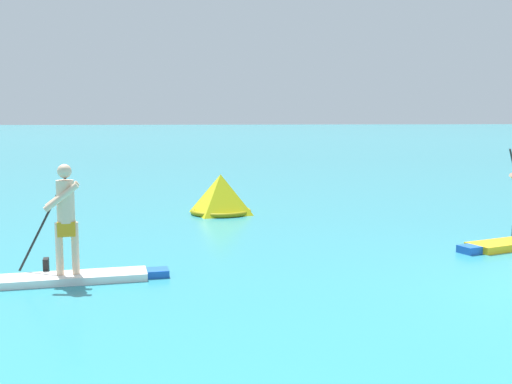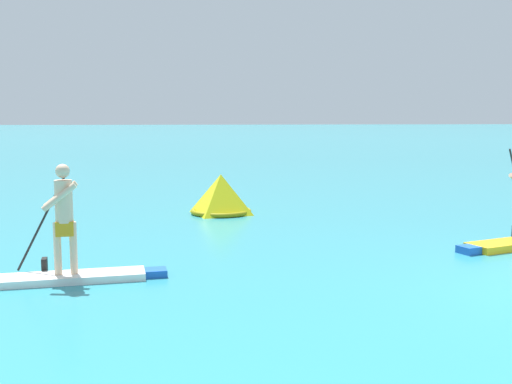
{
  "view_description": "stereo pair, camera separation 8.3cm",
  "coord_description": "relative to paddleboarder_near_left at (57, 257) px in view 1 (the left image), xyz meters",
  "views": [
    {
      "loc": [
        -6.37,
        -7.25,
        2.46
      ],
      "look_at": [
        -4.15,
        7.23,
        0.67
      ],
      "focal_mm": 42.6,
      "sensor_mm": 36.0,
      "label": 1
    },
    {
      "loc": [
        -6.29,
        -7.27,
        2.46
      ],
      "look_at": [
        -4.15,
        7.23,
        0.67
      ],
      "focal_mm": 42.6,
      "sensor_mm": 36.0,
      "label": 2
    }
  ],
  "objects": [
    {
      "name": "race_marker_buoy",
      "position": [
        3.06,
        6.23,
        0.07
      ],
      "size": [
        1.82,
        1.82,
        1.02
      ],
      "color": "yellow",
      "rests_on": "ground"
    },
    {
      "name": "paddleboarder_near_left",
      "position": [
        0.0,
        0.0,
        0.0
      ],
      "size": [
        3.42,
        0.87,
        1.81
      ],
      "rotation": [
        0.0,
        0.0,
        3.24
      ],
      "color": "white",
      "rests_on": "ground"
    }
  ]
}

